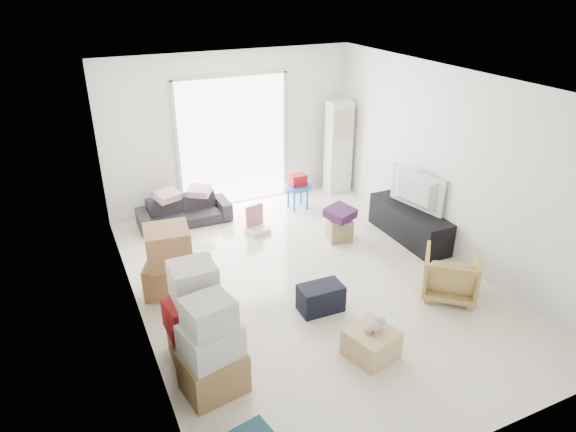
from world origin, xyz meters
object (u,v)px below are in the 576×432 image
at_px(tv_console, 409,223).
at_px(sofa, 184,207).
at_px(ottoman, 339,229).
at_px(ac_tower, 338,148).
at_px(wood_crate, 371,343).
at_px(armchair, 451,272).
at_px(kids_table, 298,184).
at_px(television, 411,205).

bearing_deg(tv_console, sofa, 146.57).
height_order(sofa, ottoman, sofa).
height_order(tv_console, sofa, sofa).
bearing_deg(ac_tower, wood_crate, -115.32).
distance_m(sofa, wood_crate, 4.25).
xyz_separation_m(armchair, kids_table, (-0.59, 3.31, 0.11)).
height_order(tv_console, wood_crate, tv_console).
bearing_deg(sofa, ac_tower, 3.67).
bearing_deg(television, kids_table, 19.92).
xyz_separation_m(tv_console, kids_table, (-1.09, 1.79, 0.20)).
height_order(television, sofa, television).
relative_size(ac_tower, armchair, 2.55).
bearing_deg(ottoman, armchair, -75.38).
bearing_deg(ac_tower, sofa, -177.17).
xyz_separation_m(television, sofa, (-3.09, 2.04, -0.29)).
bearing_deg(ottoman, sofa, 142.34).
distance_m(armchair, ottoman, 2.03).
xyz_separation_m(television, wood_crate, (-2.07, -2.09, -0.43)).
bearing_deg(sofa, ottoman, -36.81).
height_order(television, ottoman, television).
bearing_deg(ottoman, tv_console, -23.30).
height_order(sofa, armchair, armchair).
relative_size(armchair, ottoman, 1.94).
bearing_deg(wood_crate, armchair, 19.81).
height_order(ac_tower, sofa, ac_tower).
bearing_deg(kids_table, sofa, 172.82).
relative_size(ac_tower, sofa, 1.14).
bearing_deg(ac_tower, ottoman, -118.72).
bearing_deg(wood_crate, ac_tower, 64.68).
relative_size(armchair, kids_table, 1.07).
bearing_deg(sofa, tv_console, -32.58).
bearing_deg(tv_console, wood_crate, -134.75).
distance_m(sofa, armchair, 4.40).
height_order(kids_table, wood_crate, kids_table).
height_order(ac_tower, television, ac_tower).
distance_m(ac_tower, armchair, 3.78).
bearing_deg(sofa, television, -32.58).
xyz_separation_m(sofa, wood_crate, (1.01, -4.13, -0.14)).
bearing_deg(ac_tower, armchair, -96.89).
bearing_deg(sofa, wood_crate, -75.40).
bearing_deg(television, sofa, 45.12).
xyz_separation_m(ac_tower, wood_crate, (-2.02, -4.28, -0.71)).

